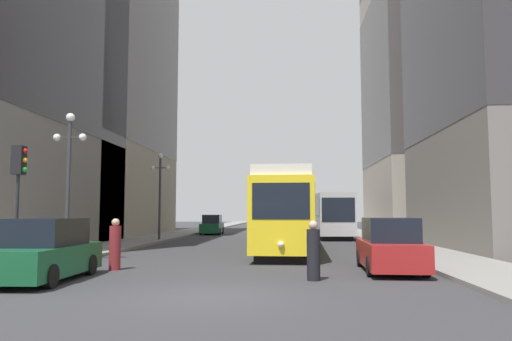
{
  "coord_description": "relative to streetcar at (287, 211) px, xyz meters",
  "views": [
    {
      "loc": [
        1.86,
        -11.67,
        1.98
      ],
      "look_at": [
        0.53,
        8.1,
        3.72
      ],
      "focal_mm": 34.01,
      "sensor_mm": 36.0,
      "label": 1
    }
  ],
  "objects": [
    {
      "name": "building_right_midblock",
      "position": [
        14.09,
        20.76,
        11.91
      ],
      "size": [
        12.27,
        15.49,
        27.19
      ],
      "color": "#A89E8E",
      "rests_on": "ground"
    },
    {
      "name": "parked_car_left_near",
      "position": [
        -7.07,
        19.75,
        -1.26
      ],
      "size": [
        1.99,
        4.35,
        1.82
      ],
      "rotation": [
        0.0,
        0.0,
        0.03
      ],
      "color": "black",
      "rests_on": "ground"
    },
    {
      "name": "ground_plane",
      "position": [
        -1.78,
        -13.78,
        -2.1
      ],
      "size": [
        200.0,
        200.0,
        0.0
      ],
      "primitive_type": "plane",
      "color": "#303033"
    },
    {
      "name": "lamp_post_left_near",
      "position": [
        -8.97,
        -6.11,
        1.94
      ],
      "size": [
        1.41,
        0.36,
        5.98
      ],
      "color": "#333338",
      "rests_on": "sidewalk_left"
    },
    {
      "name": "building_left_midblock",
      "position": [
        -19.4,
        14.82,
        13.49
      ],
      "size": [
        15.77,
        21.37,
        30.23
      ],
      "color": "gray",
      "rests_on": "ground"
    },
    {
      "name": "parked_car_left_mid",
      "position": [
        -7.07,
        -11.49,
        -1.26
      ],
      "size": [
        2.01,
        4.61,
        1.82
      ],
      "rotation": [
        0.0,
        0.0,
        0.03
      ],
      "color": "black",
      "rests_on": "ground"
    },
    {
      "name": "lamp_post_left_far",
      "position": [
        -8.97,
        8.16,
        1.98
      ],
      "size": [
        1.41,
        0.36,
        6.05
      ],
      "color": "#333338",
      "rests_on": "sidewalk_left"
    },
    {
      "name": "sidewalk_right",
      "position": [
        6.53,
        26.22,
        -2.03
      ],
      "size": [
        3.44,
        120.0,
        0.15
      ],
      "primitive_type": "cube",
      "color": "gray",
      "rests_on": "ground"
    },
    {
      "name": "traffic_light_near_left",
      "position": [
        -8.75,
        -10.18,
        1.16
      ],
      "size": [
        0.47,
        0.36,
        4.04
      ],
      "color": "#232328",
      "rests_on": "sidewalk_left"
    },
    {
      "name": "transit_bus",
      "position": [
        3.43,
        14.96,
        -0.15
      ],
      "size": [
        2.83,
        12.49,
        3.45
      ],
      "rotation": [
        0.0,
        0.0,
        0.02
      ],
      "color": "black",
      "rests_on": "ground"
    },
    {
      "name": "pedestrian_crossing_far",
      "position": [
        0.81,
        -10.91,
        -1.28
      ],
      "size": [
        0.39,
        0.39,
        1.76
      ],
      "rotation": [
        0.0,
        0.0,
        1.96
      ],
      "color": "black",
      "rests_on": "ground"
    },
    {
      "name": "pedestrian_crossing_near",
      "position": [
        -6.0,
        -8.69,
        -1.27
      ],
      "size": [
        0.4,
        0.4,
        1.79
      ],
      "rotation": [
        0.0,
        0.0,
        1.31
      ],
      "color": "maroon",
      "rests_on": "ground"
    },
    {
      "name": "sidewalk_left",
      "position": [
        -10.09,
        26.22,
        -2.03
      ],
      "size": [
        3.44,
        120.0,
        0.15
      ],
      "primitive_type": "cube",
      "color": "gray",
      "rests_on": "ground"
    },
    {
      "name": "streetcar",
      "position": [
        0.0,
        0.0,
        0.0
      ],
      "size": [
        3.04,
        14.01,
        3.89
      ],
      "rotation": [
        0.0,
        0.0,
        -0.03
      ],
      "color": "black",
      "rests_on": "ground"
    },
    {
      "name": "parked_car_right_far",
      "position": [
        3.51,
        -8.55,
        -1.26
      ],
      "size": [
        2.03,
        4.75,
        1.82
      ],
      "rotation": [
        0.0,
        0.0,
        3.1
      ],
      "color": "black",
      "rests_on": "ground"
    }
  ]
}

